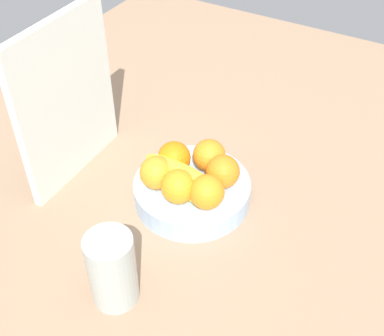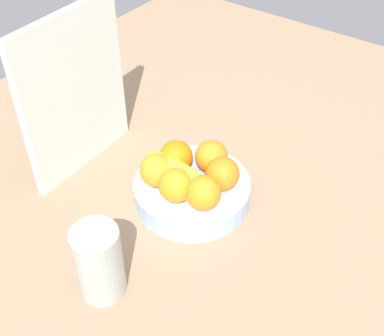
% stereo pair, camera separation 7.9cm
% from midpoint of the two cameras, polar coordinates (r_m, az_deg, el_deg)
% --- Properties ---
extents(ground_plane, '(1.80, 1.40, 0.03)m').
position_cam_midpoint_polar(ground_plane, '(1.10, 1.07, -3.41)').
color(ground_plane, '#9E7D60').
extents(fruit_bowl, '(0.24, 0.24, 0.05)m').
position_cam_midpoint_polar(fruit_bowl, '(1.06, 2.14, -2.69)').
color(fruit_bowl, '#A7C4E5').
rests_on(fruit_bowl, ground_plane).
extents(orange_front_left, '(0.07, 0.07, 0.07)m').
position_cam_midpoint_polar(orange_front_left, '(1.01, 5.71, -0.72)').
color(orange_front_left, orange).
rests_on(orange_front_left, fruit_bowl).
extents(orange_front_right, '(0.07, 0.07, 0.07)m').
position_cam_midpoint_polar(orange_front_right, '(1.05, 4.36, 1.22)').
color(orange_front_right, orange).
rests_on(orange_front_right, fruit_bowl).
extents(orange_center, '(0.07, 0.07, 0.07)m').
position_cam_midpoint_polar(orange_center, '(1.05, 0.34, 1.23)').
color(orange_center, orange).
rests_on(orange_center, fruit_bowl).
extents(orange_back_left, '(0.07, 0.07, 0.07)m').
position_cam_midpoint_polar(orange_back_left, '(1.02, -1.83, -0.33)').
color(orange_back_left, orange).
rests_on(orange_back_left, fruit_bowl).
extents(orange_back_right, '(0.07, 0.07, 0.07)m').
position_cam_midpoint_polar(orange_back_right, '(0.98, 0.46, -2.06)').
color(orange_back_right, orange).
rests_on(orange_back_right, fruit_bowl).
extents(orange_top_stack, '(0.07, 0.07, 0.07)m').
position_cam_midpoint_polar(orange_top_stack, '(0.97, 3.62, -2.92)').
color(orange_top_stack, orange).
rests_on(orange_top_stack, fruit_bowl).
extents(banana_bunch, '(0.10, 0.17, 0.06)m').
position_cam_midpoint_polar(banana_bunch, '(1.01, 0.71, -0.95)').
color(banana_bunch, yellow).
rests_on(banana_bunch, fruit_bowl).
extents(cutting_board, '(0.28, 0.03, 0.36)m').
position_cam_midpoint_polar(cutting_board, '(1.08, -11.12, 8.17)').
color(cutting_board, silver).
rests_on(cutting_board, ground_plane).
extents(thermos_tumbler, '(0.08, 0.08, 0.15)m').
position_cam_midpoint_polar(thermos_tumbler, '(0.88, -7.95, -10.64)').
color(thermos_tumbler, '#ADB8B3').
rests_on(thermos_tumbler, ground_plane).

